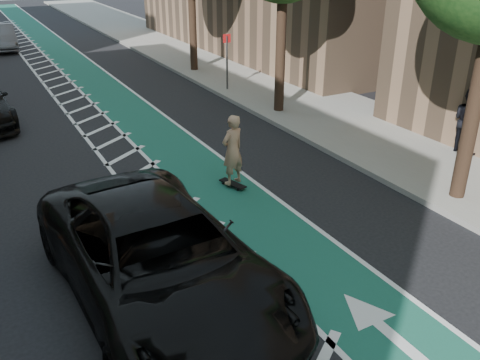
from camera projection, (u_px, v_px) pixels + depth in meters
ground at (160, 297)px, 9.28m from camera, size 120.00×120.00×0.00m
bike_lane at (141, 121)px, 18.54m from camera, size 2.00×90.00×0.01m
buffer_strip at (100, 127)px, 17.89m from camera, size 1.40×90.00×0.01m
sidewalk_right at (289, 96)px, 21.34m from camera, size 5.00×90.00×0.15m
curb_right at (238, 104)px, 20.27m from camera, size 0.12×90.00×0.16m
sign_post at (227, 61)px, 21.56m from camera, size 0.35×0.08×2.47m
skateboard at (233, 184)px, 13.47m from camera, size 0.46×0.86×0.11m
skateboarder at (232, 150)px, 13.06m from camera, size 0.78×0.62×1.87m
suv_near at (159, 258)px, 8.83m from camera, size 3.30×6.61×1.80m
car_grey at (1, 37)px, 30.76m from camera, size 1.71×4.53×1.48m
pedestrian at (468, 120)px, 15.00m from camera, size 0.89×1.07×1.96m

